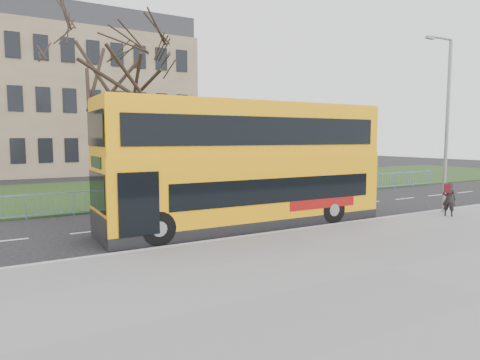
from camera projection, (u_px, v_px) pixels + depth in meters
name	position (u px, v px, depth m)	size (l,w,h in m)	color
ground	(258.00, 227.00, 17.33)	(120.00, 120.00, 0.00)	black
pavement	(393.00, 270.00, 11.52)	(80.00, 10.50, 0.12)	slate
kerb	(280.00, 233.00, 15.99)	(80.00, 0.20, 0.14)	#99999C
grass_verge	(147.00, 190.00, 29.63)	(80.00, 15.40, 0.08)	#1E3312
guard_railing	(192.00, 195.00, 22.95)	(40.00, 0.12, 1.10)	#6A87BD
bare_tree	(117.00, 95.00, 23.85)	(8.26, 8.26, 11.80)	black
civic_building	(36.00, 105.00, 44.25)	(30.00, 15.00, 14.00)	#7B644E
yellow_bus	(247.00, 162.00, 17.27)	(11.82, 2.95, 4.94)	#FFA70A
pedestrian	(449.00, 199.00, 19.06)	(0.56, 0.37, 1.53)	black
street_lamp	(446.00, 119.00, 19.67)	(1.69, 0.24, 7.97)	gray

